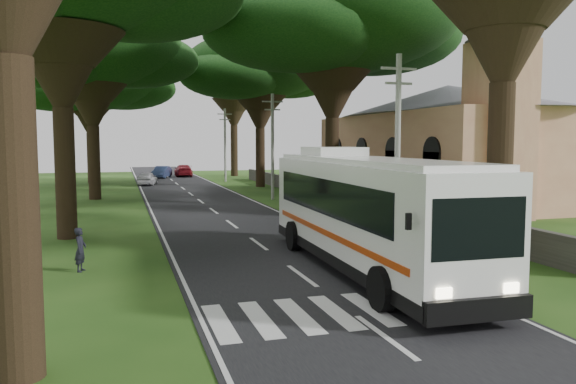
# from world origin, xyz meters

# --- Properties ---
(ground) EXTENTS (140.00, 140.00, 0.00)m
(ground) POSITION_xyz_m (0.00, 0.00, 0.00)
(ground) COLOR #224714
(ground) RESTS_ON ground
(road) EXTENTS (8.00, 120.00, 0.04)m
(road) POSITION_xyz_m (0.00, 25.00, 0.01)
(road) COLOR black
(road) RESTS_ON ground
(crosswalk) EXTENTS (8.00, 3.00, 0.01)m
(crosswalk) POSITION_xyz_m (0.00, -2.00, 0.00)
(crosswalk) COLOR silver
(crosswalk) RESTS_ON ground
(property_wall) EXTENTS (0.35, 50.00, 1.20)m
(property_wall) POSITION_xyz_m (9.00, 24.00, 0.60)
(property_wall) COLOR #383533
(property_wall) RESTS_ON ground
(church) EXTENTS (14.00, 24.00, 11.60)m
(church) POSITION_xyz_m (17.86, 21.55, 4.91)
(church) COLOR tan
(church) RESTS_ON ground
(pole_near) EXTENTS (1.60, 0.24, 8.00)m
(pole_near) POSITION_xyz_m (5.50, 6.00, 4.18)
(pole_near) COLOR gray
(pole_near) RESTS_ON ground
(pole_mid) EXTENTS (1.60, 0.24, 8.00)m
(pole_mid) POSITION_xyz_m (5.50, 26.00, 4.18)
(pole_mid) COLOR gray
(pole_mid) RESTS_ON ground
(pole_far) EXTENTS (1.60, 0.24, 8.00)m
(pole_far) POSITION_xyz_m (5.50, 46.00, 4.18)
(pole_far) COLOR gray
(pole_far) RESTS_ON ground
(tree_l_midb) EXTENTS (13.73, 13.73, 14.29)m
(tree_l_midb) POSITION_xyz_m (-7.50, 30.00, 11.24)
(tree_l_midb) COLOR black
(tree_l_midb) RESTS_ON ground
(tree_l_far) EXTENTS (15.22, 15.22, 14.06)m
(tree_l_far) POSITION_xyz_m (-8.50, 48.00, 10.75)
(tree_l_far) COLOR black
(tree_l_far) RESTS_ON ground
(tree_r_mida) EXTENTS (16.20, 16.20, 15.64)m
(tree_r_mida) POSITION_xyz_m (8.00, 20.00, 12.12)
(tree_r_mida) COLOR black
(tree_r_mida) RESTS_ON ground
(tree_r_midb) EXTENTS (14.53, 14.53, 14.68)m
(tree_r_midb) POSITION_xyz_m (7.50, 38.00, 11.48)
(tree_r_midb) COLOR black
(tree_r_midb) RESTS_ON ground
(tree_r_far) EXTENTS (12.59, 12.59, 16.01)m
(tree_r_far) POSITION_xyz_m (8.50, 56.00, 13.09)
(tree_r_far) COLOR black
(tree_r_far) RESTS_ON ground
(coach_bus) EXTENTS (3.38, 13.17, 3.86)m
(coach_bus) POSITION_xyz_m (2.30, 2.17, 2.08)
(coach_bus) COLOR white
(coach_bus) RESTS_ON ground
(distant_car_a) EXTENTS (2.43, 4.21, 1.35)m
(distant_car_a) POSITION_xyz_m (-3.00, 43.04, 0.70)
(distant_car_a) COLOR silver
(distant_car_a) RESTS_ON road
(distant_car_b) EXTENTS (2.79, 4.55, 1.42)m
(distant_car_b) POSITION_xyz_m (-0.80, 54.03, 0.74)
(distant_car_b) COLOR navy
(distant_car_b) RESTS_ON road
(distant_car_c) EXTENTS (2.28, 5.17, 1.48)m
(distant_car_c) POSITION_xyz_m (2.02, 56.32, 0.77)
(distant_car_c) COLOR maroon
(distant_car_c) RESTS_ON road
(pedestrian) EXTENTS (0.49, 0.63, 1.50)m
(pedestrian) POSITION_xyz_m (-6.98, 4.84, 0.75)
(pedestrian) COLOR black
(pedestrian) RESTS_ON ground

